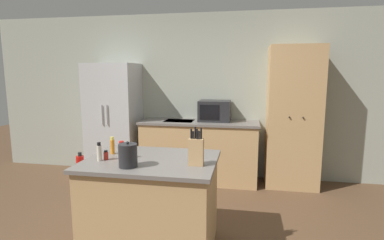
{
  "coord_description": "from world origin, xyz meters",
  "views": [
    {
      "loc": [
        0.71,
        -2.47,
        1.66
      ],
      "look_at": [
        0.01,
        1.4,
        1.05
      ],
      "focal_mm": 28.0,
      "sensor_mm": 36.0,
      "label": 1
    }
  ],
  "objects_px": {
    "refrigerator": "(114,121)",
    "pantry_cabinet": "(293,118)",
    "kettle": "(128,155)",
    "fire_extinguisher": "(81,166)",
    "spice_bottle_tall_dark": "(122,151)",
    "knife_block": "(196,151)",
    "microwave": "(215,111)",
    "spice_bottle_pale_salt": "(106,155)",
    "spice_bottle_green_herb": "(112,146)",
    "spice_bottle_short_red": "(124,149)",
    "spice_bottle_amber_oil": "(99,152)"
  },
  "relations": [
    {
      "from": "refrigerator",
      "to": "pantry_cabinet",
      "type": "distance_m",
      "value": 2.77
    },
    {
      "from": "kettle",
      "to": "fire_extinguisher",
      "type": "xyz_separation_m",
      "value": [
        -1.64,
        1.96,
        -0.8
      ]
    },
    {
      "from": "refrigerator",
      "to": "spice_bottle_tall_dark",
      "type": "relative_size",
      "value": 10.93
    },
    {
      "from": "knife_block",
      "to": "spice_bottle_tall_dark",
      "type": "xyz_separation_m",
      "value": [
        -0.71,
        0.08,
        -0.05
      ]
    },
    {
      "from": "refrigerator",
      "to": "knife_block",
      "type": "xyz_separation_m",
      "value": [
        1.68,
        -2.01,
        0.1
      ]
    },
    {
      "from": "microwave",
      "to": "knife_block",
      "type": "relative_size",
      "value": 1.43
    },
    {
      "from": "refrigerator",
      "to": "pantry_cabinet",
      "type": "height_order",
      "value": "pantry_cabinet"
    },
    {
      "from": "spice_bottle_pale_salt",
      "to": "refrigerator",
      "type": "bearing_deg",
      "value": 112.87
    },
    {
      "from": "knife_block",
      "to": "spice_bottle_pale_salt",
      "type": "relative_size",
      "value": 3.89
    },
    {
      "from": "spice_bottle_green_herb",
      "to": "fire_extinguisher",
      "type": "distance_m",
      "value": 2.23
    },
    {
      "from": "spice_bottle_tall_dark",
      "to": "kettle",
      "type": "bearing_deg",
      "value": -55.31
    },
    {
      "from": "spice_bottle_short_red",
      "to": "fire_extinguisher",
      "type": "distance_m",
      "value": 2.3
    },
    {
      "from": "spice_bottle_short_red",
      "to": "spice_bottle_amber_oil",
      "type": "bearing_deg",
      "value": -120.86
    },
    {
      "from": "knife_block",
      "to": "kettle",
      "type": "bearing_deg",
      "value": -165.87
    },
    {
      "from": "refrigerator",
      "to": "spice_bottle_pale_salt",
      "type": "relative_size",
      "value": 21.12
    },
    {
      "from": "spice_bottle_tall_dark",
      "to": "refrigerator",
      "type": "bearing_deg",
      "value": 116.62
    },
    {
      "from": "kettle",
      "to": "spice_bottle_amber_oil",
      "type": "bearing_deg",
      "value": 159.64
    },
    {
      "from": "kettle",
      "to": "pantry_cabinet",
      "type": "bearing_deg",
      "value": 53.25
    },
    {
      "from": "spice_bottle_amber_oil",
      "to": "spice_bottle_green_herb",
      "type": "relative_size",
      "value": 1.01
    },
    {
      "from": "microwave",
      "to": "spice_bottle_pale_salt",
      "type": "distance_m",
      "value": 2.23
    },
    {
      "from": "spice_bottle_tall_dark",
      "to": "fire_extinguisher",
      "type": "height_order",
      "value": "spice_bottle_tall_dark"
    },
    {
      "from": "spice_bottle_short_red",
      "to": "fire_extinguisher",
      "type": "height_order",
      "value": "spice_bottle_short_red"
    },
    {
      "from": "pantry_cabinet",
      "to": "fire_extinguisher",
      "type": "height_order",
      "value": "pantry_cabinet"
    },
    {
      "from": "pantry_cabinet",
      "to": "knife_block",
      "type": "distance_m",
      "value": 2.33
    },
    {
      "from": "refrigerator",
      "to": "kettle",
      "type": "bearing_deg",
      "value": -62.5
    },
    {
      "from": "spice_bottle_amber_oil",
      "to": "spice_bottle_pale_salt",
      "type": "bearing_deg",
      "value": 48.6
    },
    {
      "from": "spice_bottle_amber_oil",
      "to": "fire_extinguisher",
      "type": "distance_m",
      "value": 2.4
    },
    {
      "from": "spice_bottle_green_herb",
      "to": "fire_extinguisher",
      "type": "bearing_deg",
      "value": 129.82
    },
    {
      "from": "refrigerator",
      "to": "spice_bottle_amber_oil",
      "type": "height_order",
      "value": "refrigerator"
    },
    {
      "from": "knife_block",
      "to": "fire_extinguisher",
      "type": "height_order",
      "value": "knife_block"
    },
    {
      "from": "kettle",
      "to": "fire_extinguisher",
      "type": "relative_size",
      "value": 0.54
    },
    {
      "from": "kettle",
      "to": "spice_bottle_tall_dark",
      "type": "bearing_deg",
      "value": 124.69
    },
    {
      "from": "knife_block",
      "to": "spice_bottle_pale_salt",
      "type": "bearing_deg",
      "value": 178.26
    },
    {
      "from": "microwave",
      "to": "spice_bottle_green_herb",
      "type": "xyz_separation_m",
      "value": [
        -0.8,
        -1.89,
        -0.14
      ]
    },
    {
      "from": "refrigerator",
      "to": "pantry_cabinet",
      "type": "xyz_separation_m",
      "value": [
        2.77,
        0.05,
        0.12
      ]
    },
    {
      "from": "spice_bottle_tall_dark",
      "to": "kettle",
      "type": "distance_m",
      "value": 0.27
    },
    {
      "from": "spice_bottle_green_herb",
      "to": "spice_bottle_tall_dark",
      "type": "bearing_deg",
      "value": -42.35
    },
    {
      "from": "refrigerator",
      "to": "spice_bottle_short_red",
      "type": "bearing_deg",
      "value": -62.45
    },
    {
      "from": "knife_block",
      "to": "spice_bottle_amber_oil",
      "type": "relative_size",
      "value": 1.96
    },
    {
      "from": "spice_bottle_tall_dark",
      "to": "spice_bottle_pale_salt",
      "type": "distance_m",
      "value": 0.15
    },
    {
      "from": "spice_bottle_short_red",
      "to": "spice_bottle_green_herb",
      "type": "distance_m",
      "value": 0.13
    },
    {
      "from": "spice_bottle_pale_salt",
      "to": "spice_bottle_tall_dark",
      "type": "bearing_deg",
      "value": 21.92
    },
    {
      "from": "spice_bottle_amber_oil",
      "to": "refrigerator",
      "type": "bearing_deg",
      "value": 111.42
    },
    {
      "from": "pantry_cabinet",
      "to": "fire_extinguisher",
      "type": "distance_m",
      "value": 3.41
    },
    {
      "from": "spice_bottle_amber_oil",
      "to": "kettle",
      "type": "height_order",
      "value": "kettle"
    },
    {
      "from": "knife_block",
      "to": "spice_bottle_short_red",
      "type": "distance_m",
      "value": 0.77
    },
    {
      "from": "spice_bottle_amber_oil",
      "to": "kettle",
      "type": "xyz_separation_m",
      "value": [
        0.32,
        -0.12,
        0.02
      ]
    },
    {
      "from": "pantry_cabinet",
      "to": "microwave",
      "type": "xyz_separation_m",
      "value": [
        -1.15,
        0.05,
        0.07
      ]
    },
    {
      "from": "spice_bottle_pale_salt",
      "to": "spice_bottle_amber_oil",
      "type": "bearing_deg",
      "value": -131.4
    },
    {
      "from": "microwave",
      "to": "spice_bottle_green_herb",
      "type": "height_order",
      "value": "microwave"
    }
  ]
}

